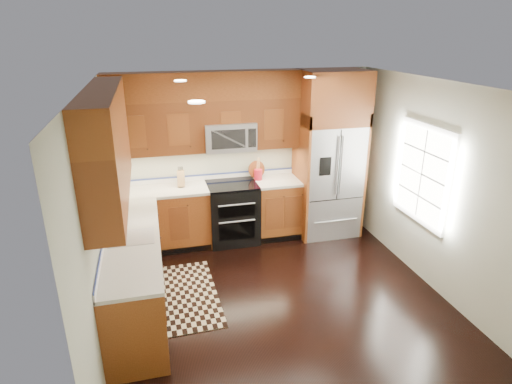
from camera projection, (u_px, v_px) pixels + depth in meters
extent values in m
plane|color=black|center=(279.00, 296.00, 5.38)|extent=(4.00, 4.00, 0.00)
cube|color=beige|center=(243.00, 155.00, 6.73)|extent=(4.00, 0.02, 2.60)
cube|color=beige|center=(98.00, 218.00, 4.46)|extent=(0.02, 4.00, 2.60)
cube|color=beige|center=(433.00, 186.00, 5.38)|extent=(0.02, 4.00, 2.60)
cube|color=white|center=(423.00, 174.00, 5.52)|extent=(0.04, 1.10, 1.30)
cube|color=white|center=(422.00, 174.00, 5.52)|extent=(0.02, 0.95, 1.15)
cube|color=brown|center=(163.00, 220.00, 6.46)|extent=(1.37, 0.60, 0.90)
cube|color=brown|center=(277.00, 209.00, 6.88)|extent=(0.72, 0.60, 0.90)
cube|color=brown|center=(136.00, 275.00, 5.02)|extent=(0.60, 2.40, 0.90)
cube|color=silver|center=(211.00, 187.00, 6.46)|extent=(2.85, 0.62, 0.04)
cube|color=silver|center=(132.00, 239.00, 4.85)|extent=(0.62, 2.40, 0.04)
cube|color=brown|center=(207.00, 126.00, 6.26)|extent=(2.85, 0.33, 0.75)
cube|color=brown|center=(110.00, 164.00, 4.50)|extent=(0.33, 2.40, 0.75)
cube|color=brown|center=(205.00, 86.00, 6.06)|extent=(2.85, 0.33, 0.40)
cube|color=brown|center=(103.00, 109.00, 4.29)|extent=(0.33, 2.40, 0.40)
cube|color=black|center=(233.00, 213.00, 6.68)|extent=(0.76, 0.64, 0.92)
cube|color=black|center=(232.00, 185.00, 6.51)|extent=(0.76, 0.60, 0.02)
cube|color=black|center=(237.00, 212.00, 6.33)|extent=(0.55, 0.01, 0.18)
cube|color=black|center=(237.00, 231.00, 6.45)|extent=(0.55, 0.01, 0.28)
cylinder|color=#B2B2B7|center=(237.00, 205.00, 6.27)|extent=(0.55, 0.02, 0.02)
cylinder|color=#B2B2B7|center=(237.00, 221.00, 6.36)|extent=(0.55, 0.02, 0.02)
cube|color=#B2B2B7|center=(229.00, 136.00, 6.37)|extent=(0.76, 0.40, 0.42)
cube|color=black|center=(229.00, 139.00, 6.18)|extent=(0.50, 0.01, 0.28)
cube|color=#B2B2B7|center=(328.00, 179.00, 6.84)|extent=(0.90, 0.74, 1.80)
cube|color=black|center=(339.00, 165.00, 6.37)|extent=(0.01, 0.01, 1.08)
cube|color=black|center=(325.00, 166.00, 6.32)|extent=(0.18, 0.01, 0.28)
cube|color=brown|center=(300.00, 176.00, 6.69)|extent=(0.04, 0.74, 2.00)
cube|color=brown|center=(355.00, 171.00, 6.91)|extent=(0.04, 0.74, 2.00)
cube|color=brown|center=(333.00, 97.00, 6.37)|extent=(0.98, 0.74, 0.80)
cube|color=#B2B2B7|center=(131.00, 237.00, 4.84)|extent=(0.50, 0.42, 0.02)
cylinder|color=#B2B2B7|center=(113.00, 220.00, 4.95)|extent=(0.02, 0.02, 0.28)
torus|color=#B2B2B7|center=(111.00, 212.00, 4.82)|extent=(0.18, 0.02, 0.18)
cube|color=black|center=(180.00, 296.00, 5.39)|extent=(0.95, 1.54, 0.01)
cube|color=tan|center=(181.00, 178.00, 6.40)|extent=(0.12, 0.16, 0.24)
cylinder|color=#B21527|center=(258.00, 175.00, 6.68)|extent=(0.13, 0.13, 0.17)
cylinder|color=brown|center=(257.00, 177.00, 6.80)|extent=(0.33, 0.33, 0.02)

